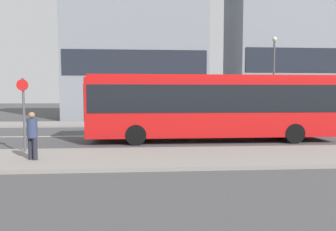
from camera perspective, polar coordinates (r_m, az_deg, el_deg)
ground_plane at (r=17.13m, az=-4.77°, el=-3.83°), size 120.00×120.00×0.00m
sidewalk_near at (r=10.97m, az=-5.23°, el=-8.02°), size 44.00×3.50×0.13m
sidewalk_far at (r=23.33m, az=-4.56°, el=-1.54°), size 44.00×3.50×0.13m
lane_centerline at (r=17.13m, az=-4.77°, el=-3.81°), size 41.80×0.16×0.01m
apartment_block_left_tower at (r=29.90m, az=-6.11°, el=17.47°), size 13.11×5.29×18.56m
apartment_block_right_tower at (r=34.41m, az=23.68°, el=16.36°), size 13.71×6.88×19.71m
city_bus at (r=15.23m, az=8.31°, el=2.27°), size 12.23×2.49×3.27m
parked_car_0 at (r=23.62m, az=25.60°, el=-0.43°), size 3.96×1.79×1.40m
pedestrian_near_stop at (r=11.15m, az=-24.44°, el=-3.03°), size 0.34×0.34×1.63m
bus_stop_sign at (r=12.80m, az=-25.79°, el=1.11°), size 0.44×0.12×2.85m
street_lamp at (r=24.44m, az=19.50°, el=8.09°), size 0.36×0.36×6.55m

